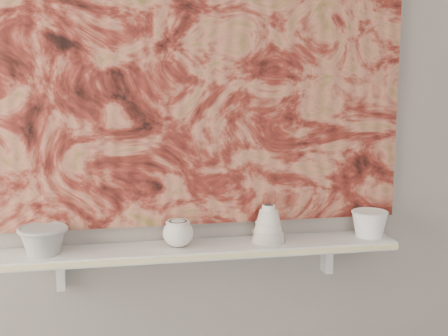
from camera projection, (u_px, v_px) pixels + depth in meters
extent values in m
plane|color=gray|center=(197.00, 124.00, 2.22)|extent=(3.60, 0.00, 3.60)
cube|color=silver|center=(202.00, 249.00, 2.20)|extent=(1.40, 0.18, 0.03)
cube|color=beige|center=(206.00, 257.00, 2.11)|extent=(1.40, 0.01, 0.02)
cube|color=silver|center=(61.00, 272.00, 2.19)|extent=(0.03, 0.06, 0.12)
cube|color=silver|center=(327.00, 256.00, 2.36)|extent=(0.03, 0.06, 0.12)
cube|color=maroon|center=(197.00, 70.00, 2.17)|extent=(1.50, 0.02, 1.10)
cube|color=black|center=(319.00, 154.00, 2.30)|extent=(0.09, 0.00, 0.08)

